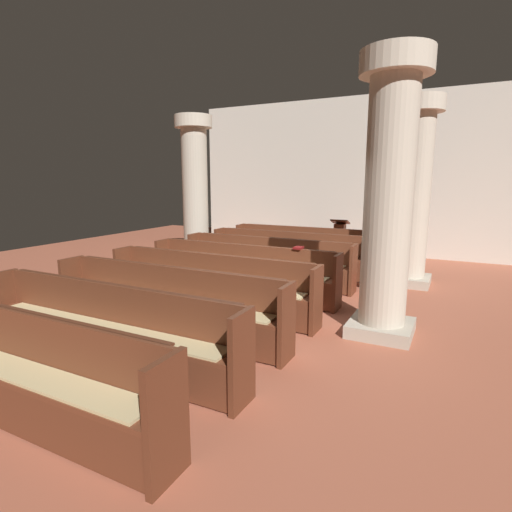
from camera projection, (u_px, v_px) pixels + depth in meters
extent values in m
plane|color=#AD5B42|center=(265.00, 308.00, 6.84)|extent=(19.20, 19.20, 0.00)
cube|color=silver|center=(355.00, 177.00, 11.75)|extent=(10.00, 0.16, 4.50)
cube|color=brown|center=(303.00, 246.00, 10.30)|extent=(3.58, 0.38, 0.05)
cube|color=brown|center=(305.00, 236.00, 10.40)|extent=(3.58, 0.04, 0.46)
cube|color=#562B1A|center=(306.00, 227.00, 10.40)|extent=(3.44, 0.06, 0.02)
cube|color=#5B2D1B|center=(241.00, 241.00, 11.11)|extent=(0.06, 0.44, 0.95)
cube|color=#5B2D1B|center=(375.00, 252.00, 9.49)|extent=(0.06, 0.44, 0.95)
cube|color=brown|center=(300.00, 257.00, 10.19)|extent=(3.58, 0.03, 0.43)
cube|color=#D1BC84|center=(302.00, 245.00, 10.27)|extent=(3.30, 0.32, 0.02)
cube|color=brown|center=(286.00, 253.00, 9.34)|extent=(3.58, 0.38, 0.05)
cube|color=brown|center=(289.00, 242.00, 9.44)|extent=(3.58, 0.04, 0.46)
cube|color=#562B1A|center=(290.00, 232.00, 9.44)|extent=(3.44, 0.06, 0.02)
cube|color=#5B2D1B|center=(220.00, 247.00, 10.15)|extent=(0.06, 0.44, 0.95)
cube|color=#5B2D1B|center=(365.00, 260.00, 8.53)|extent=(0.06, 0.44, 0.95)
cube|color=brown|center=(283.00, 264.00, 9.23)|extent=(3.58, 0.03, 0.43)
cube|color=#D1BC84|center=(286.00, 252.00, 9.32)|extent=(3.30, 0.32, 0.02)
cube|color=brown|center=(266.00, 261.00, 8.39)|extent=(3.58, 0.38, 0.05)
cube|color=brown|center=(270.00, 248.00, 8.49)|extent=(3.58, 0.04, 0.46)
cube|color=#562B1A|center=(271.00, 238.00, 8.49)|extent=(3.44, 0.06, 0.02)
cube|color=#5B2D1B|center=(195.00, 254.00, 9.20)|extent=(0.06, 0.44, 0.95)
cube|color=#5B2D1B|center=(353.00, 270.00, 7.58)|extent=(0.06, 0.44, 0.95)
cube|color=brown|center=(263.00, 274.00, 8.28)|extent=(3.58, 0.03, 0.43)
cube|color=#D1BC84|center=(266.00, 260.00, 8.36)|extent=(3.30, 0.32, 0.02)
cube|color=brown|center=(241.00, 272.00, 7.43)|extent=(3.58, 0.38, 0.05)
cube|color=brown|center=(245.00, 257.00, 7.53)|extent=(3.58, 0.04, 0.46)
cube|color=#562B1A|center=(246.00, 245.00, 7.53)|extent=(3.44, 0.06, 0.02)
cube|color=#5B2D1B|center=(164.00, 263.00, 8.24)|extent=(0.06, 0.44, 0.95)
cube|color=#5B2D1B|center=(337.00, 283.00, 6.62)|extent=(0.06, 0.44, 0.95)
cube|color=brown|center=(237.00, 286.00, 7.32)|extent=(3.58, 0.03, 0.43)
cube|color=#D1BC84|center=(241.00, 270.00, 7.41)|extent=(3.30, 0.32, 0.02)
cube|color=brown|center=(208.00, 285.00, 6.48)|extent=(3.58, 0.38, 0.05)
cube|color=brown|center=(214.00, 268.00, 6.58)|extent=(3.58, 0.04, 0.46)
cube|color=#562B1A|center=(215.00, 254.00, 6.58)|extent=(3.44, 0.06, 0.02)
cube|color=#5B2D1B|center=(124.00, 273.00, 7.29)|extent=(0.06, 0.44, 0.95)
cube|color=#5B2D1B|center=(316.00, 300.00, 5.67)|extent=(0.06, 0.44, 0.95)
cube|color=brown|center=(203.00, 302.00, 6.37)|extent=(3.58, 0.03, 0.43)
cube|color=#D1BC84|center=(208.00, 284.00, 6.45)|extent=(3.30, 0.32, 0.02)
cube|color=brown|center=(165.00, 304.00, 5.52)|extent=(3.58, 0.38, 0.05)
cube|color=brown|center=(172.00, 283.00, 5.62)|extent=(3.58, 0.04, 0.46)
cube|color=#562B1A|center=(173.00, 267.00, 5.62)|extent=(3.44, 0.06, 0.02)
cube|color=#5B2D1B|center=(74.00, 287.00, 6.33)|extent=(0.06, 0.44, 0.95)
cube|color=#5B2D1B|center=(287.00, 324.00, 4.71)|extent=(0.06, 0.44, 0.95)
cube|color=brown|center=(157.00, 324.00, 5.41)|extent=(3.58, 0.03, 0.43)
cube|color=#D1BC84|center=(163.00, 301.00, 5.50)|extent=(3.30, 0.32, 0.02)
cube|color=brown|center=(102.00, 329.00, 4.57)|extent=(3.58, 0.38, 0.05)
cube|color=brown|center=(112.00, 304.00, 4.67)|extent=(3.58, 0.04, 0.46)
cube|color=#562B1A|center=(114.00, 285.00, 4.67)|extent=(3.44, 0.06, 0.02)
cube|color=#5B2D1B|center=(4.00, 306.00, 5.38)|extent=(0.06, 0.44, 0.95)
cube|color=#5B2D1B|center=(242.00, 361.00, 3.76)|extent=(0.06, 0.44, 0.95)
cube|color=brown|center=(91.00, 354.00, 4.46)|extent=(3.58, 0.03, 0.43)
cube|color=#D1BC84|center=(101.00, 327.00, 4.54)|extent=(3.30, 0.32, 0.02)
cube|color=brown|center=(7.00, 369.00, 3.61)|extent=(3.58, 0.38, 0.05)
cube|color=brown|center=(22.00, 336.00, 3.71)|extent=(3.58, 0.04, 0.46)
cube|color=#562B1A|center=(24.00, 311.00, 3.71)|extent=(3.44, 0.06, 0.02)
cube|color=#5B2D1B|center=(167.00, 422.00, 2.80)|extent=(0.06, 0.44, 0.95)
cube|color=#D1BC84|center=(4.00, 366.00, 3.59)|extent=(3.30, 0.32, 0.02)
cube|color=#B6AD9A|center=(407.00, 280.00, 8.41)|extent=(0.88, 0.88, 0.18)
cylinder|color=beige|center=(413.00, 197.00, 8.09)|extent=(0.65, 0.65, 3.26)
cylinder|color=beige|center=(420.00, 104.00, 7.76)|extent=(0.94, 0.94, 0.30)
cube|color=#B6AD9A|center=(197.00, 259.00, 10.68)|extent=(0.88, 0.88, 0.18)
cylinder|color=beige|center=(195.00, 193.00, 10.36)|extent=(0.65, 0.65, 3.26)
cylinder|color=beige|center=(193.00, 121.00, 10.03)|extent=(0.94, 0.94, 0.30)
cube|color=#B6AD9A|center=(381.00, 328.00, 5.66)|extent=(0.86, 0.86, 0.18)
cylinder|color=beige|center=(388.00, 205.00, 5.35)|extent=(0.64, 0.64, 3.26)
cylinder|color=beige|center=(397.00, 63.00, 5.02)|extent=(0.92, 0.92, 0.30)
cube|color=#562B1A|center=(339.00, 256.00, 11.31)|extent=(0.45, 0.45, 0.06)
cube|color=brown|center=(339.00, 241.00, 11.23)|extent=(0.28, 0.28, 0.95)
cube|color=brown|center=(340.00, 222.00, 11.13)|extent=(0.48, 0.35, 0.15)
cube|color=maroon|center=(298.00, 248.00, 7.06)|extent=(0.14, 0.20, 0.03)
cube|color=maroon|center=(373.00, 282.00, 8.02)|extent=(0.35, 0.25, 0.27)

